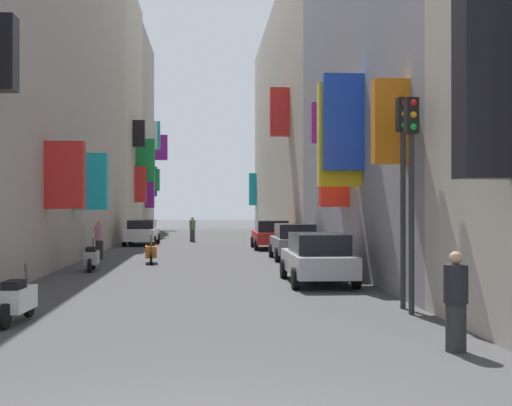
% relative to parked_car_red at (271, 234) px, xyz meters
% --- Properties ---
extents(ground_plane, '(140.00, 140.00, 0.00)m').
position_rel_parked_car_red_xyz_m(ground_plane, '(-3.63, 1.07, -0.78)').
color(ground_plane, '#424244').
extents(building_left_mid_a, '(7.38, 11.31, 17.89)m').
position_rel_parked_car_red_xyz_m(building_left_mid_a, '(-11.61, 13.65, 8.15)').
color(building_left_mid_a, '#BCB29E').
rests_on(building_left_mid_a, ground).
extents(building_left_mid_b, '(7.37, 11.77, 17.29)m').
position_rel_parked_car_red_xyz_m(building_left_mid_b, '(-11.61, 25.19, 7.85)').
color(building_left_mid_b, '#9E9384').
rests_on(building_left_mid_b, ground).
extents(building_right_mid_a, '(7.33, 18.31, 15.63)m').
position_rel_parked_car_red_xyz_m(building_right_mid_a, '(4.35, -11.61, 7.02)').
color(building_right_mid_a, gray).
rests_on(building_right_mid_a, ground).
extents(building_right_mid_b, '(7.13, 33.51, 16.83)m').
position_rel_parked_car_red_xyz_m(building_right_mid_b, '(4.36, 14.31, 7.63)').
color(building_right_mid_b, '#B2A899').
rests_on(building_right_mid_b, ground).
extents(parked_car_red, '(1.97, 4.02, 1.51)m').
position_rel_parked_car_red_xyz_m(parked_car_red, '(0.00, 0.00, 0.00)').
color(parked_car_red, '#B21E1E').
rests_on(parked_car_red, ground).
extents(parked_car_grey, '(1.89, 3.91, 1.52)m').
position_rel_parked_car_red_xyz_m(parked_car_grey, '(0.31, -7.01, 0.01)').
color(parked_car_grey, slate).
rests_on(parked_car_grey, ground).
extents(parked_car_white, '(1.87, 4.38, 1.44)m').
position_rel_parked_car_red_xyz_m(parked_car_white, '(-7.18, 4.11, -0.02)').
color(parked_car_white, white).
rests_on(parked_car_white, ground).
extents(parked_car_silver, '(1.87, 4.24, 1.48)m').
position_rel_parked_car_red_xyz_m(parked_car_silver, '(-0.13, -15.61, -0.01)').
color(parked_car_silver, '#B7B7BC').
rests_on(parked_car_silver, ground).
extents(scooter_silver, '(0.51, 1.81, 1.13)m').
position_rel_parked_car_red_xyz_m(scooter_silver, '(-7.41, -11.32, -0.32)').
color(scooter_silver, '#ADADB2').
rests_on(scooter_silver, ground).
extents(scooter_orange, '(0.54, 1.96, 1.13)m').
position_rel_parked_car_red_xyz_m(scooter_orange, '(-5.60, -8.34, -0.32)').
color(scooter_orange, orange).
rests_on(scooter_orange, ground).
extents(scooter_white, '(0.50, 1.87, 1.13)m').
position_rel_parked_car_red_xyz_m(scooter_white, '(-7.06, -21.68, -0.32)').
color(scooter_white, silver).
rests_on(scooter_white, ground).
extents(pedestrian_crossing, '(0.53, 0.53, 1.57)m').
position_rel_parked_car_red_xyz_m(pedestrian_crossing, '(0.52, -24.76, -0.00)').
color(pedestrian_crossing, '#2A2A2A').
rests_on(pedestrian_crossing, ground).
extents(pedestrian_near_left, '(0.54, 0.54, 1.58)m').
position_rel_parked_car_red_xyz_m(pedestrian_near_left, '(-4.32, 7.33, -0.00)').
color(pedestrian_near_left, '#383838').
rests_on(pedestrian_near_left, ground).
extents(pedestrian_near_right, '(0.53, 0.53, 1.67)m').
position_rel_parked_car_red_xyz_m(pedestrian_near_right, '(-7.96, -6.27, 0.05)').
color(pedestrian_near_right, '#2D2D2D').
rests_on(pedestrian_near_right, ground).
extents(traffic_light_near_corner, '(0.26, 0.34, 4.69)m').
position_rel_parked_car_red_xyz_m(traffic_light_near_corner, '(0.98, -20.44, 2.38)').
color(traffic_light_near_corner, '#2D2D2D').
rests_on(traffic_light_near_corner, ground).
extents(traffic_light_far_corner, '(0.26, 0.34, 4.56)m').
position_rel_parked_car_red_xyz_m(traffic_light_far_corner, '(0.92, -21.24, 2.30)').
color(traffic_light_far_corner, '#2D2D2D').
rests_on(traffic_light_far_corner, ground).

